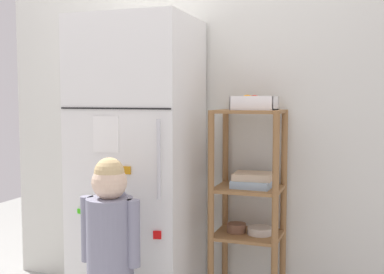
{
  "coord_description": "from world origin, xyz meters",
  "views": [
    {
      "loc": [
        1.04,
        -2.49,
        1.25
      ],
      "look_at": [
        0.16,
        0.02,
        1.04
      ],
      "focal_mm": 44.71,
      "sensor_mm": 36.0,
      "label": 1
    }
  ],
  "objects": [
    {
      "name": "child_standing",
      "position": [
        -0.08,
        -0.49,
        0.59
      ],
      "size": [
        0.31,
        0.23,
        0.97
      ],
      "color": "#383537",
      "rests_on": "ground"
    },
    {
      "name": "kitchen_wall_back",
      "position": [
        0.0,
        0.33,
        1.1
      ],
      "size": [
        2.5,
        0.03,
        2.21
      ],
      "primitive_type": "cube",
      "color": "silver",
      "rests_on": "ground"
    },
    {
      "name": "fruit_bin",
      "position": [
        0.49,
        0.13,
        1.23
      ],
      "size": [
        0.24,
        0.18,
        0.08
      ],
      "color": "white",
      "rests_on": "pantry_shelf_unit"
    },
    {
      "name": "pantry_shelf_unit",
      "position": [
        0.47,
        0.14,
        0.7
      ],
      "size": [
        0.39,
        0.34,
        1.19
      ],
      "color": "olive",
      "rests_on": "ground"
    },
    {
      "name": "refrigerator",
      "position": [
        -0.17,
        0.02,
        0.85
      ],
      "size": [
        0.66,
        0.6,
        1.71
      ],
      "color": "white",
      "rests_on": "ground"
    }
  ]
}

